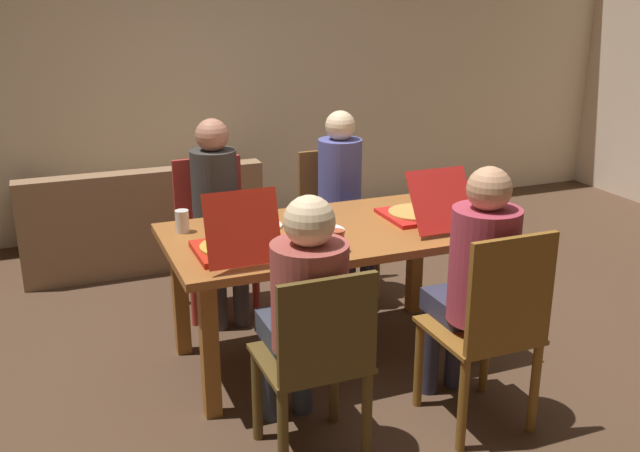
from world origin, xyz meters
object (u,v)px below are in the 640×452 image
chair_2 (334,214)px  chair_3 (492,326)px  person_1 (305,302)px  plate_0 (323,230)px  chair_0 (213,230)px  plate_1 (264,226)px  dining_table (327,247)px  pizza_box_0 (233,246)px  drinking_glass_0 (337,241)px  couch (140,223)px  person_2 (344,193)px  person_3 (476,274)px  plate_2 (310,215)px  pizza_box_1 (421,212)px  person_0 (217,204)px  drinking_glass_1 (182,221)px

chair_2 → chair_3: chair_3 is taller
person_1 → plate_0: size_ratio=5.19×
chair_0 → chair_3: bearing=-66.0°
chair_0 → plate_1: 0.78m
dining_table → pizza_box_0: 0.61m
drinking_glass_0 → couch: (-0.64, 2.29, -0.53)m
person_2 → plate_1: size_ratio=6.19×
drinking_glass_0 → chair_2: bearing=67.7°
plate_0 → person_3: bearing=-59.3°
chair_2 → plate_2: size_ratio=4.72×
plate_1 → dining_table: bearing=-30.3°
dining_table → person_2: (0.42, 0.73, 0.07)m
pizza_box_0 → plate_2: size_ratio=2.25×
pizza_box_1 → drinking_glass_0: bearing=-155.1°
person_3 → couch: bearing=112.6°
person_1 → pizza_box_1: person_1 is taller
person_2 → chair_2: bearing=90.0°
person_1 → person_2: person_2 is taller
chair_2 → pizza_box_1: (0.13, -0.92, 0.27)m
person_0 → couch: size_ratio=0.72×
chair_2 → chair_3: size_ratio=0.95×
plate_0 → drinking_glass_1: bearing=158.4°
pizza_box_1 → plate_0: bearing=178.9°
plate_0 → plate_1: bearing=143.5°
dining_table → pizza_box_1: pizza_box_1 is taller
chair_3 → person_3: (0.00, 0.15, 0.20)m
plate_0 → drinking_glass_0: bearing=-99.1°
pizza_box_1 → couch: 2.42m
person_1 → drinking_glass_1: person_1 is taller
chair_0 → pizza_box_0: size_ratio=2.13×
plate_1 → drinking_glass_1: bearing=169.9°
chair_3 → couch: bearing=111.5°
chair_2 → couch: (-1.14, 1.07, -0.25)m
person_2 → pizza_box_1: size_ratio=2.29×
drinking_glass_0 → person_1: bearing=-128.6°
drinking_glass_1 → couch: drinking_glass_1 is taller
dining_table → couch: (-0.72, 1.96, -0.38)m
chair_0 → plate_1: size_ratio=4.79×
person_2 → drinking_glass_1: bearing=-157.1°
dining_table → drinking_glass_0: size_ratio=15.47×
person_1 → person_3: bearing=-3.5°
chair_0 → couch: 1.12m
pizza_box_1 → drinking_glass_0: (-0.63, -0.29, 0.01)m
person_2 → couch: size_ratio=0.72×
drinking_glass_0 → pizza_box_0: bearing=163.8°
person_0 → dining_table: bearing=-62.4°
dining_table → chair_3: size_ratio=1.72×
person_1 → chair_3: (0.82, -0.20, -0.17)m
plate_1 → drinking_glass_0: 0.55m
person_3 → plate_0: size_ratio=5.42×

